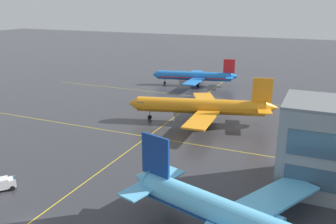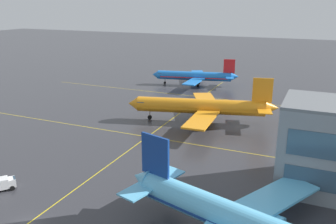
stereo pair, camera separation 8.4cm
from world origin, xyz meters
The scene contains 4 objects.
airliner_second_row centered at (8.14, 53.86, 4.16)m, with size 38.71×32.97×12.19m.
airliner_third_row centered at (-8.17, 94.36, 3.48)m, with size 32.53×27.65×10.19m.
taxiway_markings centered at (0.00, 38.23, 0.00)m, with size 116.90×132.77×0.01m.
service_truck_red_van centered at (-10.95, 6.31, 1.18)m, with size 3.97×4.37×2.10m.
Camera 1 is at (35.94, -31.75, 30.18)m, focal length 38.33 mm.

